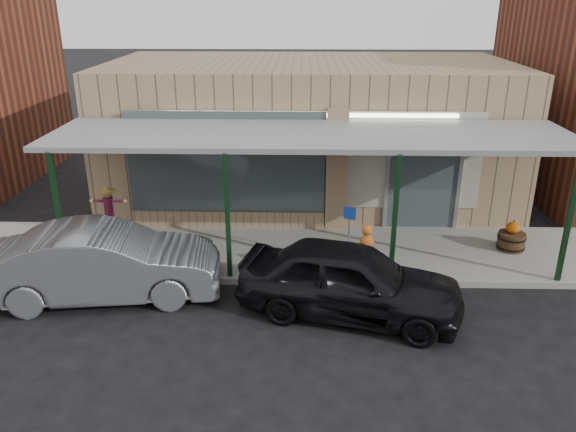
{
  "coord_description": "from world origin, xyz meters",
  "views": [
    {
      "loc": [
        -0.19,
        -9.08,
        6.06
      ],
      "look_at": [
        -0.51,
        2.6,
        1.44
      ],
      "focal_mm": 35.0,
      "sensor_mm": 36.0,
      "label": 1
    }
  ],
  "objects_px": {
    "barrel_pumpkin": "(511,239)",
    "handicap_sign": "(349,228)",
    "car_grey": "(105,263)",
    "barrel_scarecrow": "(111,224)",
    "parked_sedan": "(350,280)"
  },
  "relations": [
    {
      "from": "barrel_scarecrow",
      "to": "car_grey",
      "type": "height_order",
      "value": "barrel_scarecrow"
    },
    {
      "from": "barrel_pumpkin",
      "to": "handicap_sign",
      "type": "height_order",
      "value": "handicap_sign"
    },
    {
      "from": "parked_sedan",
      "to": "barrel_pumpkin",
      "type": "bearing_deg",
      "value": -40.86
    },
    {
      "from": "barrel_pumpkin",
      "to": "handicap_sign",
      "type": "relative_size",
      "value": 0.55
    },
    {
      "from": "car_grey",
      "to": "barrel_scarecrow",
      "type": "bearing_deg",
      "value": 7.69
    },
    {
      "from": "handicap_sign",
      "to": "parked_sedan",
      "type": "distance_m",
      "value": 2.0
    },
    {
      "from": "barrel_pumpkin",
      "to": "handicap_sign",
      "type": "xyz_separation_m",
      "value": [
        -4.1,
        -0.92,
        0.64
      ]
    },
    {
      "from": "barrel_scarecrow",
      "to": "barrel_pumpkin",
      "type": "xyz_separation_m",
      "value": [
        10.0,
        -0.08,
        -0.25
      ]
    },
    {
      "from": "barrel_pumpkin",
      "to": "car_grey",
      "type": "bearing_deg",
      "value": -166.02
    },
    {
      "from": "barrel_pumpkin",
      "to": "handicap_sign",
      "type": "distance_m",
      "value": 4.25
    },
    {
      "from": "barrel_scarecrow",
      "to": "car_grey",
      "type": "xyz_separation_m",
      "value": [
        0.66,
        -2.41,
        0.12
      ]
    },
    {
      "from": "barrel_pumpkin",
      "to": "car_grey",
      "type": "relative_size",
      "value": 0.16
    },
    {
      "from": "barrel_scarecrow",
      "to": "parked_sedan",
      "type": "distance_m",
      "value": 6.5
    },
    {
      "from": "parked_sedan",
      "to": "car_grey",
      "type": "distance_m",
      "value": 5.15
    },
    {
      "from": "barrel_scarecrow",
      "to": "car_grey",
      "type": "bearing_deg",
      "value": -96.68
    }
  ]
}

